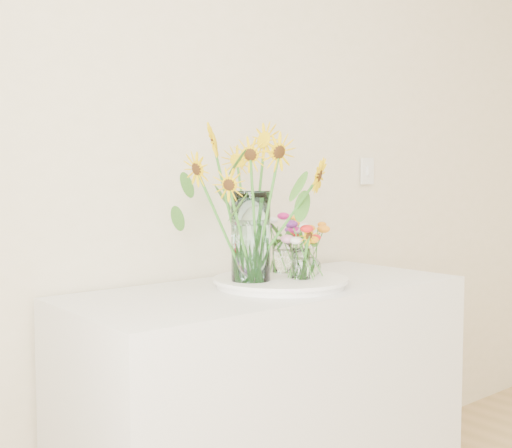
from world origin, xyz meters
name	(u,v)px	position (x,y,z in m)	size (l,w,h in m)	color
counter	(270,415)	(-0.33, 1.93, 0.45)	(1.40, 0.60, 0.90)	white
tray	(280,283)	(-0.31, 1.90, 0.91)	(0.43, 0.43, 0.03)	white
mason_jar	(251,237)	(-0.42, 1.92, 1.08)	(0.13, 0.13, 0.30)	#C6F8FC
sunflower_bouquet	(251,203)	(-0.42, 1.92, 1.19)	(0.72, 0.72, 0.52)	yellow
small_vase_a	(301,264)	(-0.27, 1.84, 0.98)	(0.06, 0.06, 0.11)	white
wildflower_posy_a	(301,251)	(-0.27, 1.84, 1.02)	(0.19, 0.19, 0.20)	orange
small_vase_b	(310,260)	(-0.19, 1.88, 0.98)	(0.08, 0.08, 0.12)	white
wildflower_posy_b	(310,247)	(-0.19, 1.88, 1.03)	(0.23, 0.23, 0.21)	orange
small_vase_c	(282,256)	(-0.21, 2.00, 0.99)	(0.07, 0.07, 0.12)	white
wildflower_posy_c	(282,244)	(-0.21, 2.00, 1.03)	(0.20, 0.20, 0.21)	orange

